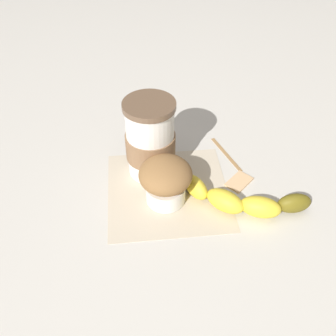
# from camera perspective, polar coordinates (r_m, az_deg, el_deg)

# --- Properties ---
(ground_plane) EXTENTS (3.00, 3.00, 0.00)m
(ground_plane) POSITION_cam_1_polar(r_m,az_deg,el_deg) (0.71, 0.00, -3.36)
(ground_plane) COLOR beige
(paper_napkin) EXTENTS (0.27, 0.27, 0.00)m
(paper_napkin) POSITION_cam_1_polar(r_m,az_deg,el_deg) (0.71, 0.00, -3.32)
(paper_napkin) COLOR beige
(paper_napkin) RESTS_ON ground_plane
(coffee_cup) EXTENTS (0.09, 0.09, 0.15)m
(coffee_cup) POSITION_cam_1_polar(r_m,az_deg,el_deg) (0.70, -2.58, 4.05)
(coffee_cup) COLOR silver
(coffee_cup) RESTS_ON paper_napkin
(muffin) EXTENTS (0.09, 0.09, 0.09)m
(muffin) POSITION_cam_1_polar(r_m,az_deg,el_deg) (0.66, -0.51, -1.66)
(muffin) COLOR white
(muffin) RESTS_ON paper_napkin
(banana) EXTENTS (0.23, 0.09, 0.04)m
(banana) POSITION_cam_1_polar(r_m,az_deg,el_deg) (0.68, 10.85, -4.61)
(banana) COLOR yellow
(banana) RESTS_ON paper_napkin
(sugar_packet) EXTENTS (0.05, 0.06, 0.01)m
(sugar_packet) POSITION_cam_1_polar(r_m,az_deg,el_deg) (0.73, 10.29, -1.87)
(sugar_packet) COLOR #E0B27F
(sugar_packet) RESTS_ON ground_plane
(wooden_stirrer) EXTENTS (0.07, 0.09, 0.00)m
(wooden_stirrer) POSITION_cam_1_polar(r_m,az_deg,el_deg) (0.79, 8.44, 2.03)
(wooden_stirrer) COLOR #9E7547
(wooden_stirrer) RESTS_ON ground_plane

